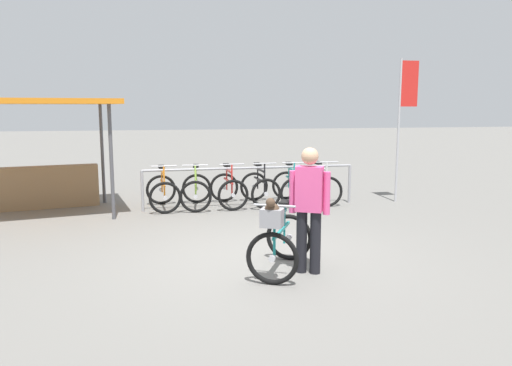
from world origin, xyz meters
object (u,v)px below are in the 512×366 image
Objects in this scene: racked_bike_red at (228,189)px; market_stall at (37,144)px; racked_bike_orange at (163,192)px; racked_bike_teal at (290,187)px; racked_bike_lime at (196,191)px; racked_bike_black at (260,188)px; person_with_featured_bike at (309,204)px; featured_bicycle at (279,238)px; racked_bike_white at (320,186)px; banner_flag at (405,103)px.

market_stall reaches higher than racked_bike_red.
racked_bike_teal is (2.80, 0.03, 0.00)m from racked_bike_orange.
racked_bike_lime is 1.04× the size of racked_bike_black.
person_with_featured_bike reaches higher than racked_bike_orange.
racked_bike_red is at bearing 0.58° from racked_bike_orange.
featured_bicycle is 0.77× the size of person_with_featured_bike.
racked_bike_white is 4.89m from person_with_featured_bike.
racked_bike_teal is at bearing 0.58° from racked_bike_black.
racked_bike_lime is at bearing -3.41° from market_stall.
banner_flag is (3.25, -0.26, 1.86)m from racked_bike_black.
racked_bike_white is at bearing 0.58° from racked_bike_black.
person_with_featured_bike reaches higher than racked_bike_white.
racked_bike_red is 0.32× the size of market_stall.
banner_flag is at bearing 50.04° from person_with_featured_bike.
racked_bike_white is (0.70, 0.01, 0.00)m from racked_bike_teal.
racked_bike_teal is at bearing 174.06° from banner_flag.
banner_flag is at bearing -8.38° from racked_bike_white.
racked_bike_white is 0.35× the size of banner_flag.
banner_flag is at bearing -3.17° from market_stall.
racked_bike_lime is 2.80m from racked_bike_white.
racked_bike_lime is 1.02× the size of racked_bike_teal.
racked_bike_orange is 0.70m from racked_bike_lime.
racked_bike_lime is (0.70, 0.01, 0.00)m from racked_bike_orange.
person_with_featured_bike is at bearing -76.61° from racked_bike_lime.
racked_bike_red is at bearing 176.36° from banner_flag.
featured_bicycle is at bearing -81.40° from racked_bike_lime.
racked_bike_orange is at bearing 107.06° from featured_bicycle.
featured_bicycle reaches higher than racked_bike_white.
racked_bike_orange is at bearing -179.42° from racked_bike_black.
racked_bike_lime is 0.71× the size of person_with_featured_bike.
banner_flag is at bearing -3.01° from racked_bike_lime.
racked_bike_black is 0.32× the size of market_stall.
racked_bike_black is 3.76m from banner_flag.
racked_bike_teal is (1.40, 0.01, -0.00)m from racked_bike_red.
market_stall is at bearing 129.30° from featured_bicycle.
person_with_featured_bike is at bearing -102.75° from racked_bike_teal.
racked_bike_black is (2.10, 0.02, 0.00)m from racked_bike_orange.
banner_flag is at bearing 47.07° from featured_bicycle.
person_with_featured_bike is at bearing -85.27° from racked_bike_red.
racked_bike_lime is 3.33m from market_stall.
market_stall reaches higher than racked_bike_lime.
featured_bicycle is at bearing -90.23° from racked_bike_red.
racked_bike_black and racked_bike_teal have the same top height.
racked_bike_red is 1.01× the size of racked_bike_black.
racked_bike_lime and racked_bike_black have the same top height.
market_stall is 1.09× the size of banner_flag.
racked_bike_white is at bearing 0.58° from racked_bike_orange.
banner_flag is (3.95, -0.25, 1.86)m from racked_bike_red.
person_with_featured_bike is at bearing -0.34° from featured_bicycle.
racked_bike_red is 0.70m from racked_bike_black.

